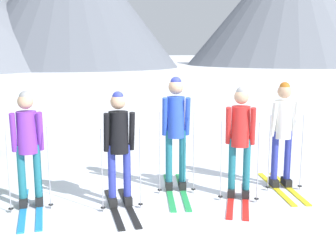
% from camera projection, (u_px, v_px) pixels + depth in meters
% --- Properties ---
extents(ground_plane, '(400.00, 400.00, 0.00)m').
position_uv_depth(ground_plane, '(165.00, 196.00, 6.48)').
color(ground_plane, white).
extents(skier_in_purple, '(0.61, 1.72, 1.69)m').
position_uv_depth(skier_in_purple, '(28.00, 145.00, 5.90)').
color(skier_in_purple, '#1E84D1').
rests_on(skier_in_purple, ground).
extents(skier_in_black, '(0.61, 1.61, 1.69)m').
position_uv_depth(skier_in_black, '(119.00, 143.00, 5.95)').
color(skier_in_black, black).
rests_on(skier_in_black, ground).
extents(skier_in_blue, '(0.61, 1.82, 1.85)m').
position_uv_depth(skier_in_blue, '(176.00, 128.00, 6.62)').
color(skier_in_blue, green).
rests_on(skier_in_blue, ground).
extents(skier_in_red, '(0.89, 1.64, 1.72)m').
position_uv_depth(skier_in_red, '(240.00, 136.00, 6.28)').
color(skier_in_red, red).
rests_on(skier_in_red, ground).
extents(skier_in_white, '(0.61, 1.67, 1.75)m').
position_uv_depth(skier_in_white, '(283.00, 130.00, 6.78)').
color(skier_in_white, yellow).
rests_on(skier_in_white, ground).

